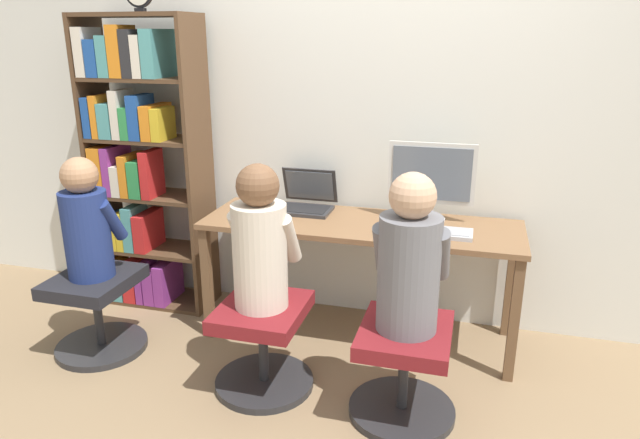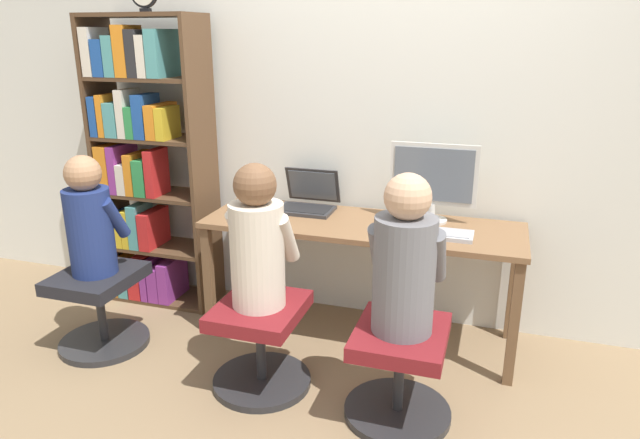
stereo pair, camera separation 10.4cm
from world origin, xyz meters
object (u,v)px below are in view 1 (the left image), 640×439
at_px(desktop_monitor, 431,180).
at_px(office_chair_right, 263,341).
at_px(bookshelf, 137,169).
at_px(laptop, 305,201).
at_px(office_chair_side, 97,308).
at_px(person_near_shelf, 86,223).
at_px(keyboard, 431,231).
at_px(person_at_laptop, 260,243).
at_px(office_chair_left, 404,366).
at_px(person_at_monitor, 409,260).

xyz_separation_m(desktop_monitor, office_chair_right, (-0.71, -0.77, -0.68)).
distance_m(office_chair_right, bookshelf, 1.45).
height_order(desktop_monitor, laptop, desktop_monitor).
height_order(office_chair_side, person_near_shelf, person_near_shelf).
xyz_separation_m(keyboard, person_at_laptop, (-0.75, -0.54, 0.06)).
relative_size(office_chair_right, office_chair_side, 1.00).
xyz_separation_m(office_chair_left, person_at_monitor, (0.00, 0.00, 0.52)).
relative_size(keyboard, person_at_laptop, 0.61).
relative_size(office_chair_left, person_at_monitor, 0.70).
bearing_deg(office_chair_left, office_chair_side, 175.95).
distance_m(desktop_monitor, laptop, 0.75).
relative_size(desktop_monitor, office_chair_right, 0.95).
bearing_deg(office_chair_side, person_at_laptop, -4.45).
height_order(office_chair_right, person_near_shelf, person_near_shelf).
relative_size(keyboard, office_chair_side, 0.86).
height_order(person_at_monitor, office_chair_side, person_at_monitor).
height_order(desktop_monitor, person_at_monitor, person_at_monitor).
relative_size(laptop, person_at_laptop, 0.47).
relative_size(person_at_laptop, bookshelf, 0.39).
xyz_separation_m(office_chair_right, person_near_shelf, (-1.01, 0.09, 0.50)).
bearing_deg(laptop, office_chair_right, -88.88).
distance_m(keyboard, bookshelf, 1.85).
bearing_deg(office_chair_side, laptop, 34.96).
distance_m(office_chair_left, person_at_laptop, 0.87).
bearing_deg(office_chair_left, person_at_monitor, 90.00).
bearing_deg(person_near_shelf, office_chair_right, -4.96).
relative_size(person_at_monitor, person_near_shelf, 1.09).
distance_m(office_chair_right, person_at_monitor, 0.87).
distance_m(keyboard, office_chair_right, 1.03).
distance_m(person_at_laptop, person_near_shelf, 1.02).
xyz_separation_m(person_at_monitor, office_chair_side, (-1.71, 0.12, -0.52)).
xyz_separation_m(keyboard, office_chair_left, (-0.04, -0.58, -0.46)).
bearing_deg(office_chair_right, person_near_shelf, 175.04).
bearing_deg(bookshelf, person_at_laptop, -32.97).
height_order(laptop, office_chair_side, laptop).
bearing_deg(person_at_monitor, desktop_monitor, 89.15).
bearing_deg(office_chair_right, bookshelf, 146.86).
bearing_deg(person_at_monitor, keyboard, 85.62).
bearing_deg(person_at_monitor, laptop, 131.38).
relative_size(keyboard, person_at_monitor, 0.60).
height_order(keyboard, office_chair_right, keyboard).
bearing_deg(person_at_monitor, person_at_laptop, 176.94).
bearing_deg(desktop_monitor, bookshelf, -177.89).
relative_size(keyboard, person_near_shelf, 0.65).
relative_size(keyboard, office_chair_left, 0.86).
bearing_deg(office_chair_side, bookshelf, 96.50).
bearing_deg(office_chair_left, bookshelf, 157.34).
distance_m(keyboard, office_chair_side, 1.88).
bearing_deg(keyboard, laptop, 162.65).
bearing_deg(laptop, keyboard, -17.35).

